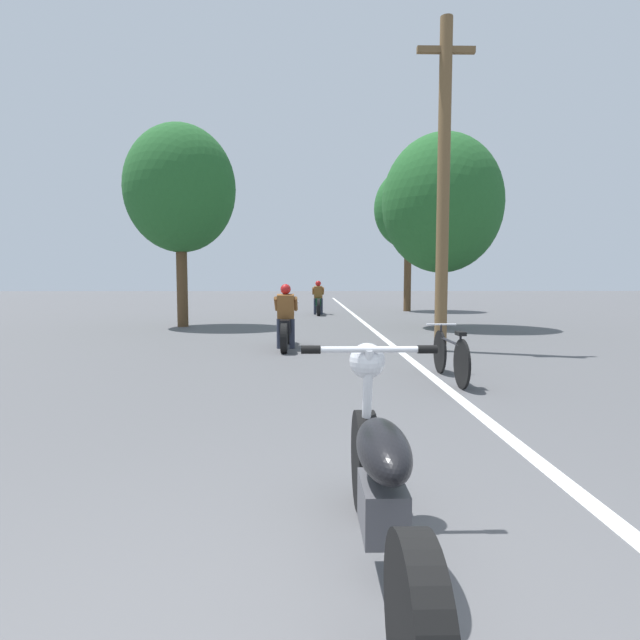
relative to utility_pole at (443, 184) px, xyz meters
The scene contains 9 objects.
lane_stripe_edge 5.62m from the utility_pole, 100.13° to the left, with size 0.14×48.00×0.01m, color white.
utility_pole is the anchor object (origin of this frame).
roadside_tree_right_near 4.93m from the utility_pole, 75.41° to the left, with size 3.46×3.11×5.58m.
roadside_tree_right_far 12.69m from the utility_pole, 81.89° to the left, with size 3.04×2.73×6.28m.
roadside_tree_left 8.31m from the utility_pole, 140.52° to the left, with size 3.24×2.92×5.94m.
motorcycle_foreground 8.25m from the utility_pole, 106.76° to the right, with size 0.77×2.09×1.04m.
motorcycle_rider_lead 4.15m from the utility_pole, behind, with size 0.50×1.98×1.32m.
motorcycle_rider_far 10.98m from the utility_pole, 102.15° to the left, with size 0.50×2.22×1.37m.
bicycle_parked 4.13m from the utility_pole, 102.15° to the right, with size 0.44×1.74×0.75m.
Camera 1 is at (-0.04, -1.46, 1.41)m, focal length 28.00 mm.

